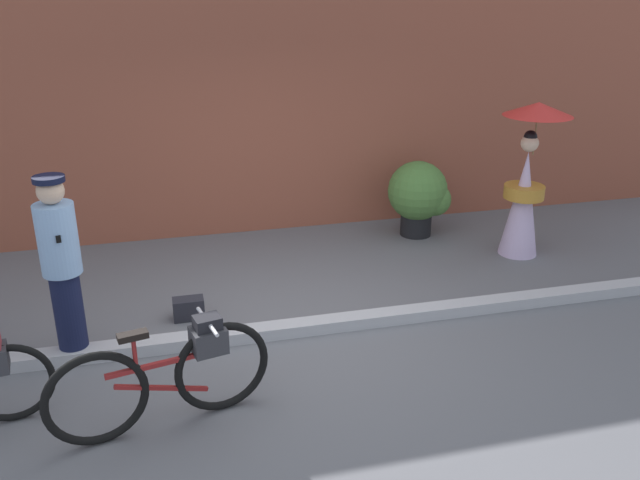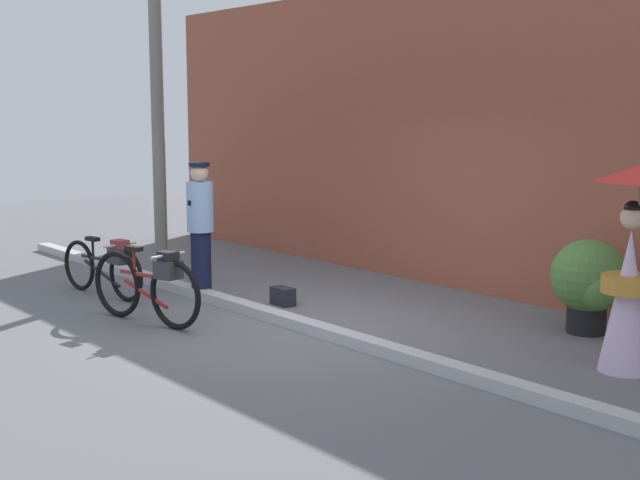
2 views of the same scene
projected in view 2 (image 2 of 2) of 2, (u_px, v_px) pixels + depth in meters
The scene contains 10 objects.
ground_plane at pixel (296, 328), 9.42m from camera, with size 30.00×30.00×0.00m, color slate.
building_wall at pixel (484, 134), 11.12m from camera, with size 14.00×0.40×4.14m, color brown.
sidewalk_curb at pixel (296, 323), 9.41m from camera, with size 14.00×0.20×0.12m, color #B2B2B7.
bicycle_near_officer at pixel (149, 285), 9.54m from camera, with size 1.71×0.54×0.86m.
bicycle_far_side at pixel (106, 265), 10.95m from camera, with size 1.70×0.48×0.77m.
person_officer at pixel (200, 225), 10.87m from camera, with size 0.34×0.38×1.73m.
person_with_parasol at pixel (631, 268), 7.70m from camera, with size 0.82×0.82×1.91m.
potted_plant_by_door at pixel (589, 281), 9.10m from camera, with size 0.82×0.80×1.02m.
backpack_on_pavement at pixel (283, 296), 10.50m from camera, with size 0.31×0.18×0.22m.
utility_pole at pixel (158, 109), 11.81m from camera, with size 0.18×0.18×4.80m, color slate.
Camera 2 is at (7.18, -5.71, 2.37)m, focal length 47.95 mm.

